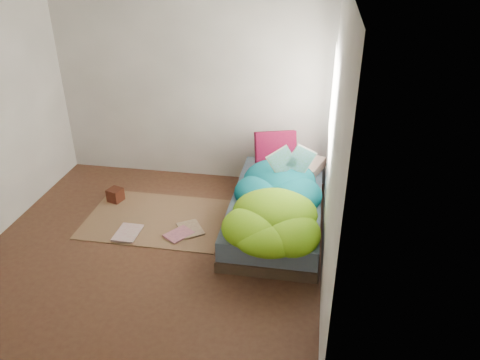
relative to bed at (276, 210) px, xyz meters
name	(u,v)px	position (x,y,z in m)	size (l,w,h in m)	color
ground	(153,248)	(-1.22, -0.72, -0.17)	(3.50, 3.50, 0.00)	#48281B
room_walls	(139,100)	(-1.21, -0.71, 1.46)	(3.54, 3.54, 2.62)	#B5B1AC
bed	(276,210)	(0.00, 0.00, 0.00)	(1.00, 2.00, 0.34)	#3D3221
duvet	(275,193)	(0.00, -0.22, 0.34)	(0.96, 1.84, 0.34)	#087C80
rug	(157,219)	(-1.37, -0.17, -0.16)	(1.60, 1.10, 0.01)	brown
pillow_floral	(299,163)	(0.20, 0.76, 0.23)	(0.56, 0.35, 0.12)	white
pillow_magenta	(276,152)	(-0.09, 0.66, 0.42)	(0.49, 0.15, 0.49)	#4E0520
open_book	(292,152)	(0.13, 0.17, 0.65)	(0.45, 0.10, 0.27)	#287C34
wooden_box	(115,195)	(-2.00, 0.14, -0.08)	(0.16, 0.16, 0.16)	#35160C
floor_book_a	(117,232)	(-1.71, -0.53, -0.14)	(0.25, 0.35, 0.03)	beige
floor_book_b	(173,231)	(-1.11, -0.40, -0.14)	(0.22, 0.29, 0.03)	#CE767E
floor_book_c	(180,232)	(-1.02, -0.40, -0.14)	(0.24, 0.33, 0.02)	tan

